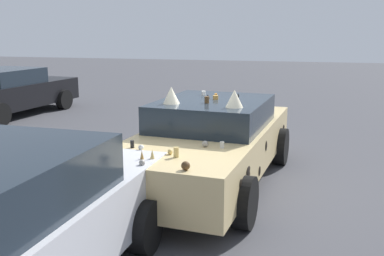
# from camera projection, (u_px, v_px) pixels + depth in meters

# --- Properties ---
(ground_plane) EXTENTS (60.00, 60.00, 0.00)m
(ground_plane) POSITION_uv_depth(u_px,v_px,m) (210.00, 183.00, 7.20)
(ground_plane) COLOR #47474C
(art_car_decorated) EXTENTS (4.80, 2.32, 1.60)m
(art_car_decorated) POSITION_uv_depth(u_px,v_px,m) (211.00, 141.00, 7.07)
(art_car_decorated) COLOR #D8BC7F
(art_car_decorated) RESTS_ON ground
(parked_sedan_far_right) EXTENTS (4.54, 2.28, 1.36)m
(parked_sedan_far_right) POSITION_uv_depth(u_px,v_px,m) (8.00, 92.00, 12.86)
(parked_sedan_far_right) COLOR black
(parked_sedan_far_right) RESTS_ON ground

